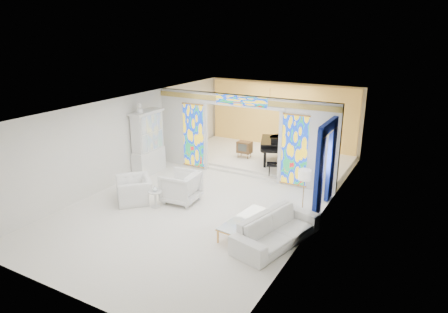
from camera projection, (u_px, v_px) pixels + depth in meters
The scene contains 24 objects.
floor at pixel (215, 194), 13.22m from camera, with size 12.00×12.00×0.00m, color white.
ceiling at pixel (214, 104), 12.29m from camera, with size 7.00×12.00×0.02m, color white.
wall_back at pixel (282, 116), 17.75m from camera, with size 7.00×0.02×3.00m, color silver.
wall_front at pixel (60, 230), 7.75m from camera, with size 7.00×0.02×3.00m, color silver.
wall_left at pixel (131, 137), 14.36m from camera, with size 0.02×12.00×3.00m, color silver.
wall_right at pixel (323, 169), 11.15m from camera, with size 0.02×12.00×3.00m, color silver.
partition_wall at pixel (242, 132), 14.37m from camera, with size 7.00×0.22×3.00m.
stained_glass_left at pixel (194, 136), 15.32m from camera, with size 0.90×0.04×2.40m, color gold.
stained_glass_right at pixel (295, 151), 13.46m from camera, with size 0.90×0.04×2.40m, color gold.
stained_glass_transom at pixel (241, 101), 13.92m from camera, with size 2.00×0.04×0.34m, color gold.
alcove_platform at pixel (264, 158), 16.60m from camera, with size 6.80×3.80×0.18m, color white.
gold_curtain_back at pixel (281, 117), 17.65m from camera, with size 6.70×0.10×2.90m, color #FBBC57.
chandelier at pixel (270, 100), 15.67m from camera, with size 0.48×0.48×0.30m, color #CD9148.
blue_drapes at pixel (326, 158), 11.75m from camera, with size 0.14×1.85×2.65m.
china_cabinet at pixel (148, 143), 14.83m from camera, with size 0.56×1.46×2.72m.
armchair_left at pixel (134, 190), 12.58m from camera, with size 1.18×1.03×0.77m, color silver.
armchair_right at pixel (181, 187), 12.51m from camera, with size 1.04×1.07×0.97m, color silver.
sofa at pixel (276, 230), 10.11m from camera, with size 2.58×1.01×0.75m, color white.
side_table at pixel (155, 197), 12.16m from camera, with size 0.52×0.52×0.52m.
vase at pixel (155, 188), 12.07m from camera, with size 0.17×0.17×0.18m, color white.
coffee_table at pixel (244, 219), 10.64m from camera, with size 0.78×1.89×0.41m.
floor_lamp at pixel (304, 177), 11.25m from camera, with size 0.39×0.39×1.45m.
grand_piano at pixel (284, 143), 15.63m from camera, with size 2.07×3.13×1.12m.
tv_console at pixel (244, 147), 16.23m from camera, with size 0.58×0.40×0.66m.
Camera 1 is at (6.14, -10.53, 5.26)m, focal length 32.00 mm.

